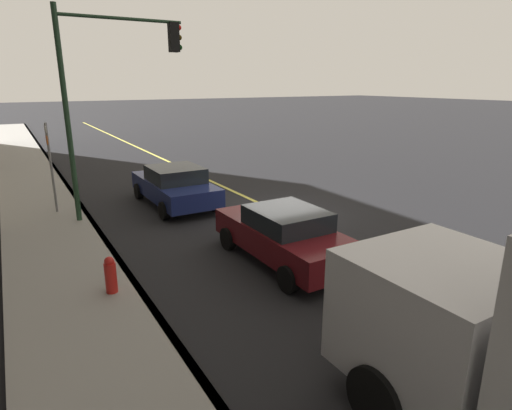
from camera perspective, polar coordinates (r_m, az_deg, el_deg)
The scene contains 9 objects.
ground at distance 14.63m, azimuth 3.40°, elevation -1.15°, with size 200.00×200.00×0.00m, color black.
sidewalk_slab at distance 12.35m, azimuth -25.07°, elevation -5.69°, with size 80.00×2.58×0.15m, color gray.
curb_edge at distance 12.48m, azimuth -19.57°, elevation -4.84°, with size 80.00×0.16×0.15m, color slate.
lane_stripe_center at distance 14.63m, azimuth 3.40°, elevation -1.12°, with size 80.00×0.16×0.01m, color #D8CC4C.
car_maroon at distance 10.56m, azimuth 3.83°, elevation -3.96°, with size 4.30×1.88×1.40m.
car_navy at distance 15.73m, azimuth -10.90°, elevation 2.61°, with size 4.57×2.06×1.45m.
traffic_light_mast at distance 14.18m, azimuth -19.12°, elevation 15.53°, with size 0.28×3.80×6.49m.
street_sign_post at distance 15.46m, azimuth -25.95°, elevation 5.16°, with size 0.60×0.08×3.12m.
fire_hydrant at distance 9.36m, azimuth -18.96°, elevation -9.29°, with size 0.24×0.24×0.94m.
Camera 1 is at (-11.55, 7.85, 4.36)m, focal length 29.69 mm.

